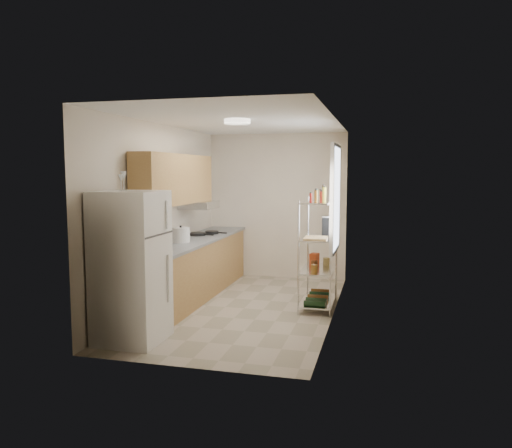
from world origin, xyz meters
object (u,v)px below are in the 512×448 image
(cutting_board, at_px, (316,238))
(espresso_machine, at_px, (327,225))
(rice_cooker, at_px, (181,235))
(frying_pan_large, at_px, (197,234))
(refrigerator, at_px, (131,267))

(cutting_board, distance_m, espresso_machine, 0.58)
(rice_cooker, bearing_deg, frying_pan_large, 93.19)
(rice_cooker, distance_m, frying_pan_large, 0.79)
(refrigerator, relative_size, espresso_machine, 6.27)
(rice_cooker, relative_size, frying_pan_large, 1.02)
(refrigerator, relative_size, rice_cooker, 6.42)
(frying_pan_large, distance_m, cutting_board, 2.16)
(refrigerator, xyz_separation_m, cutting_board, (1.87, 1.66, 0.17))
(rice_cooker, relative_size, cutting_board, 0.67)
(refrigerator, height_order, frying_pan_large, refrigerator)
(refrigerator, distance_m, rice_cooker, 1.68)
(refrigerator, xyz_separation_m, rice_cooker, (-0.10, 1.67, 0.15))
(frying_pan_large, relative_size, espresso_machine, 0.96)
(refrigerator, height_order, cutting_board, refrigerator)
(rice_cooker, distance_m, espresso_machine, 2.14)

